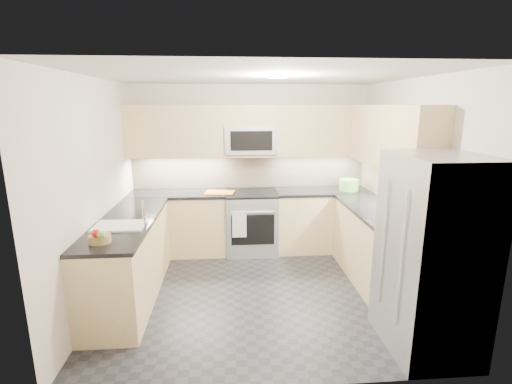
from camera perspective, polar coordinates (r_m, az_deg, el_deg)
name	(u,v)px	position (r m, az deg, el deg)	size (l,w,h in m)	color
floor	(258,290)	(4.66, 0.34, -14.91)	(3.60, 3.20, 0.00)	black
ceiling	(259,76)	(4.12, 0.39, 17.42)	(3.60, 3.20, 0.02)	beige
wall_back	(250,167)	(5.78, -0.96, 3.81)	(3.60, 0.02, 2.50)	beige
wall_front	(277,241)	(2.69, 3.22, -7.47)	(3.60, 0.02, 2.50)	beige
wall_left	(96,193)	(4.45, -23.41, -0.19)	(0.02, 3.20, 2.50)	beige
wall_right	(411,188)	(4.72, 22.71, 0.59)	(0.02, 3.20, 2.50)	beige
base_cab_back_left	(179,224)	(5.72, -11.74, -4.84)	(1.42, 0.60, 0.90)	#D7BE82
base_cab_back_right	(321,221)	(5.85, 10.01, -4.35)	(1.42, 0.60, 0.90)	#D7BE82
base_cab_right	(376,248)	(4.95, 17.96, -8.14)	(0.60, 1.70, 0.90)	#D7BE82
base_cab_peninsula	(129,260)	(4.60, -18.90, -9.86)	(0.60, 2.00, 0.90)	#D7BE82
countertop_back_left	(178,194)	(5.60, -11.96, -0.26)	(1.42, 0.63, 0.04)	black
countertop_back_right	(322,191)	(5.73, 10.19, 0.13)	(1.42, 0.63, 0.04)	black
countertop_right	(379,212)	(4.80, 18.36, -2.90)	(0.63, 1.70, 0.04)	black
countertop_peninsula	(126,221)	(4.44, -19.35, -4.27)	(0.63, 2.00, 0.04)	black
upper_cab_back	(250,131)	(5.54, -0.87, 9.38)	(3.60, 0.35, 0.75)	#D7BE82
upper_cab_right	(390,137)	(4.81, 19.97, 7.99)	(0.35, 1.95, 0.75)	#D7BE82
backsplash_back	(250,171)	(5.79, -0.95, 3.26)	(3.60, 0.01, 0.51)	tan
backsplash_right	(393,184)	(5.12, 20.36, 1.10)	(0.01, 2.30, 0.51)	tan
gas_range	(251,222)	(5.66, -0.72, -4.71)	(0.76, 0.65, 0.91)	#9FA3A7
range_cooktop	(251,193)	(5.53, -0.74, -0.17)	(0.76, 0.65, 0.03)	black
oven_door_glass	(253,230)	(5.35, -0.49, -5.85)	(0.62, 0.02, 0.45)	black
oven_handle	(253,212)	(5.25, -0.48, -3.13)	(0.02, 0.02, 0.60)	#B2B5BA
microwave	(251,140)	(5.53, -0.85, 8.07)	(0.76, 0.40, 0.40)	#A9ACB1
microwave_door	(251,141)	(5.32, -0.71, 7.87)	(0.60, 0.01, 0.28)	black
refrigerator	(431,255)	(3.69, 25.38, -8.77)	(0.70, 0.90, 1.80)	#9C9EA4
fridge_handle_left	(401,259)	(3.35, 21.40, -9.63)	(0.02, 0.02, 1.20)	#B2B5BA
fridge_handle_right	(383,244)	(3.66, 18.98, -7.52)	(0.02, 0.02, 1.20)	#B2B5BA
sink_basin	(120,232)	(4.23, -20.16, -5.80)	(0.52, 0.38, 0.16)	white
faucet	(144,213)	(4.10, -16.88, -3.18)	(0.03, 0.03, 0.28)	silver
utensil_bowl	(349,185)	(5.77, 14.15, 1.07)	(0.29, 0.29, 0.17)	#62AA49
cutting_board	(220,192)	(5.46, -5.61, -0.07)	(0.42, 0.29, 0.01)	#C56612
fruit_basket	(100,239)	(3.80, -22.91, -6.65)	(0.20, 0.20, 0.07)	olive
fruit_apple	(96,233)	(3.71, -23.40, -5.87)	(0.08, 0.08, 0.08)	#A81316
fruit_pear	(102,235)	(3.65, -22.57, -6.11)	(0.06, 0.06, 0.06)	#50B84F
dish_towel_check	(239,224)	(5.27, -2.58, -5.01)	(0.20, 0.02, 0.38)	white
fruit_orange	(100,235)	(3.66, -22.86, -6.12)	(0.06, 0.06, 0.06)	#CB8F16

